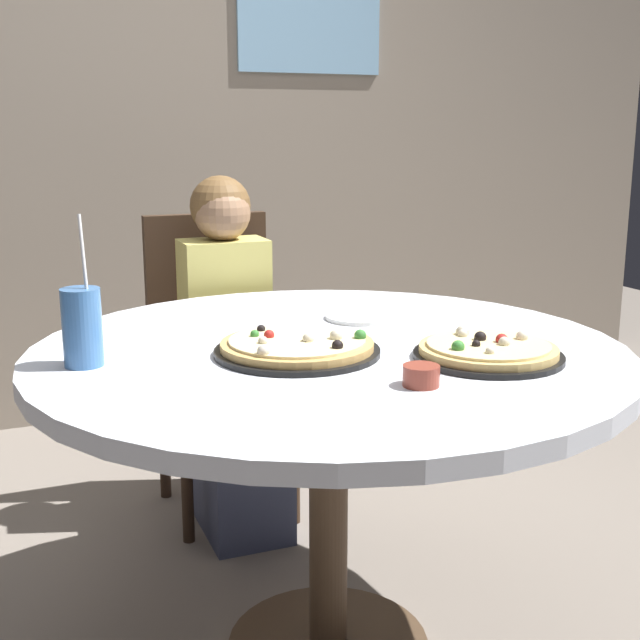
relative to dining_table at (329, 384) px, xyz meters
The scene contains 9 objects.
wall_with_window 2.10m from the dining_table, 89.92° to the left, with size 5.20×0.14×2.90m.
dining_table is the anchor object (origin of this frame).
chair_wooden 0.92m from the dining_table, 89.86° to the left, with size 0.41×0.41×0.95m.
diner_child 0.75m from the dining_table, 90.15° to the left, with size 0.26×0.41×1.08m.
pizza_veggie 0.14m from the dining_table, 159.93° to the right, with size 0.36×0.36×0.05m.
pizza_cheese 0.36m from the dining_table, 39.76° to the right, with size 0.32×0.32×0.05m.
soda_cup 0.55m from the dining_table, behind, with size 0.08×0.08×0.31m.
sauce_bowl 0.35m from the dining_table, 82.47° to the right, with size 0.07×0.07×0.04m, color brown.
plate_small 0.30m from the dining_table, 50.15° to the left, with size 0.18×0.18×0.01m, color white.
Camera 1 is at (-0.72, -1.65, 1.23)m, focal length 47.32 mm.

